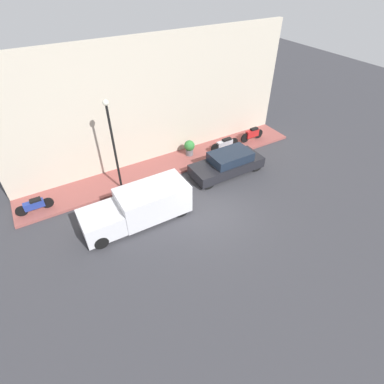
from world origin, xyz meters
The scene contains 10 objects.
ground_plane centered at (0.00, 0.00, 0.00)m, with size 60.00×60.00×0.00m, color #38383D.
sidewalk centered at (4.90, 0.00, 0.07)m, with size 2.23×17.53×0.14m.
building_facade centered at (6.17, 0.00, 3.61)m, with size 0.30×17.53×7.21m.
parked_car centered at (2.52, -2.74, 0.64)m, with size 1.72×4.38×1.33m.
delivery_van centered at (1.40, 3.35, 0.86)m, with size 1.84×5.21×1.67m.
scooter_silver centered at (4.64, -4.04, 0.55)m, with size 0.30×2.10×0.73m.
motorcycle_red centered at (4.66, -6.33, 0.61)m, with size 0.30×1.83×0.88m.
motorcycle_blue centered at (4.47, 7.66, 0.54)m, with size 0.30×1.79×0.74m.
streetlamp centered at (4.10, 3.29, 3.21)m, with size 0.29×0.29×5.06m.
potted_plant centered at (5.20, -1.68, 0.69)m, with size 0.67×0.67×0.99m.
Camera 1 is at (-9.10, 6.50, 10.46)m, focal length 28.00 mm.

